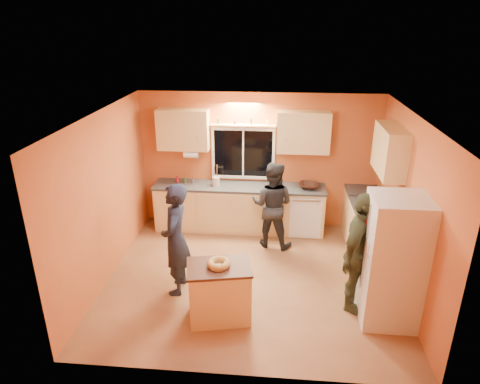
# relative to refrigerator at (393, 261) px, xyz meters

# --- Properties ---
(ground) EXTENTS (4.50, 4.50, 0.00)m
(ground) POSITION_rel_refrigerator_xyz_m (-1.89, 0.80, -0.90)
(ground) COLOR brown
(ground) RESTS_ON ground
(room_shell) EXTENTS (4.54, 4.04, 2.61)m
(room_shell) POSITION_rel_refrigerator_xyz_m (-1.77, 1.21, 0.72)
(room_shell) COLOR #C86533
(room_shell) RESTS_ON ground
(back_counter) EXTENTS (4.23, 0.62, 0.90)m
(back_counter) POSITION_rel_refrigerator_xyz_m (-1.88, 2.50, -0.45)
(back_counter) COLOR #D5B86F
(back_counter) RESTS_ON ground
(right_counter) EXTENTS (0.62, 1.84, 0.90)m
(right_counter) POSITION_rel_refrigerator_xyz_m (0.06, 1.30, -0.45)
(right_counter) COLOR #D5B86F
(right_counter) RESTS_ON ground
(refrigerator) EXTENTS (0.72, 0.70, 1.80)m
(refrigerator) POSITION_rel_refrigerator_xyz_m (0.00, 0.00, 0.00)
(refrigerator) COLOR silver
(refrigerator) RESTS_ON ground
(island) EXTENTS (0.94, 0.73, 0.82)m
(island) POSITION_rel_refrigerator_xyz_m (-2.26, -0.19, -0.49)
(island) COLOR #D5B86F
(island) RESTS_ON ground
(bundt_pastry) EXTENTS (0.31, 0.31, 0.09)m
(bundt_pastry) POSITION_rel_refrigerator_xyz_m (-2.26, -0.19, -0.04)
(bundt_pastry) COLOR #AF8248
(bundt_pastry) RESTS_ON island
(person_left) EXTENTS (0.42, 0.63, 1.72)m
(person_left) POSITION_rel_refrigerator_xyz_m (-2.98, 0.41, -0.04)
(person_left) COLOR black
(person_left) RESTS_ON ground
(person_center) EXTENTS (0.88, 0.76, 1.57)m
(person_center) POSITION_rel_refrigerator_xyz_m (-1.60, 1.93, -0.12)
(person_center) COLOR black
(person_center) RESTS_ON ground
(person_right) EXTENTS (0.87, 1.11, 1.76)m
(person_right) POSITION_rel_refrigerator_xyz_m (-0.39, 0.20, -0.02)
(person_right) COLOR #343C26
(person_right) RESTS_ON ground
(mixing_bowl) EXTENTS (0.40, 0.40, 0.09)m
(mixing_bowl) POSITION_rel_refrigerator_xyz_m (-0.95, 2.51, 0.04)
(mixing_bowl) COLOR black
(mixing_bowl) RESTS_ON back_counter
(utensil_crock) EXTENTS (0.14, 0.14, 0.17)m
(utensil_crock) POSITION_rel_refrigerator_xyz_m (-2.68, 2.48, 0.09)
(utensil_crock) COLOR beige
(utensil_crock) RESTS_ON back_counter
(potted_plant) EXTENTS (0.29, 0.26, 0.29)m
(potted_plant) POSITION_rel_refrigerator_xyz_m (0.00, 0.52, 0.14)
(potted_plant) COLOR gray
(potted_plant) RESTS_ON right_counter
(red_box) EXTENTS (0.18, 0.15, 0.07)m
(red_box) POSITION_rel_refrigerator_xyz_m (0.14, 1.40, 0.04)
(red_box) COLOR #A61928
(red_box) RESTS_ON right_counter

